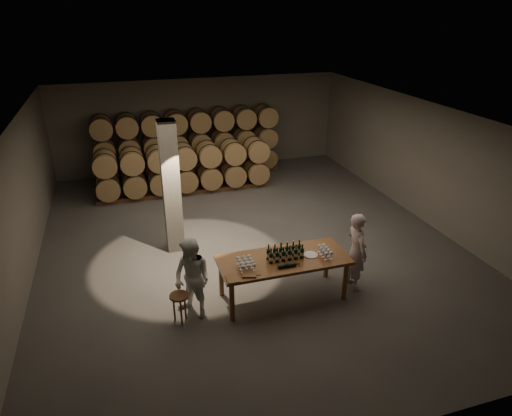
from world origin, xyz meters
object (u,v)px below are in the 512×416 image
object	(u,v)px
tasting_table	(283,263)
plate	(311,255)
bottle_cluster	(285,254)
stool	(179,300)
person_man	(356,251)
person_woman	(192,279)
notebook_near	(249,275)

from	to	relation	value
tasting_table	plate	world-z (taller)	plate
bottle_cluster	stool	world-z (taller)	bottle_cluster
tasting_table	bottle_cluster	bearing A→B (deg)	-22.11
bottle_cluster	stool	size ratio (longest dim) A/B	1.22
plate	person_man	world-z (taller)	person_man
tasting_table	person_woman	size ratio (longest dim) A/B	1.60
plate	person_man	size ratio (longest dim) A/B	0.17
person_woman	plate	bearing A→B (deg)	52.40
bottle_cluster	person_woman	xyz separation A→B (m)	(-1.87, -0.03, -0.21)
notebook_near	person_woman	distance (m)	1.08
tasting_table	plate	bearing A→B (deg)	-3.81
bottle_cluster	stool	distance (m)	2.23
plate	notebook_near	bearing A→B (deg)	-166.33
plate	person_woman	distance (m)	2.41
plate	person_woman	world-z (taller)	person_woman
stool	person_man	bearing A→B (deg)	1.46
tasting_table	person_man	size ratio (longest dim) A/B	1.53
tasting_table	stool	bearing A→B (deg)	-175.07
person_man	person_woman	size ratio (longest dim) A/B	1.05
plate	stool	bearing A→B (deg)	-176.91
tasting_table	plate	xyz separation A→B (m)	(0.57, -0.04, 0.11)
bottle_cluster	stool	xyz separation A→B (m)	(-2.16, -0.17, -0.53)
tasting_table	notebook_near	bearing A→B (deg)	-155.41
stool	bottle_cluster	bearing A→B (deg)	4.53
notebook_near	person_woman	bearing A→B (deg)	178.04
tasting_table	person_man	xyz separation A→B (m)	(1.58, -0.09, 0.05)
plate	notebook_near	xyz separation A→B (m)	(-1.39, -0.34, 0.01)
plate	person_man	bearing A→B (deg)	-2.90
bottle_cluster	person_woman	size ratio (longest dim) A/B	0.45
person_man	person_woman	distance (m)	3.42
tasting_table	bottle_cluster	xyz separation A→B (m)	(0.03, -0.01, 0.22)
stool	notebook_near	bearing A→B (deg)	-8.39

